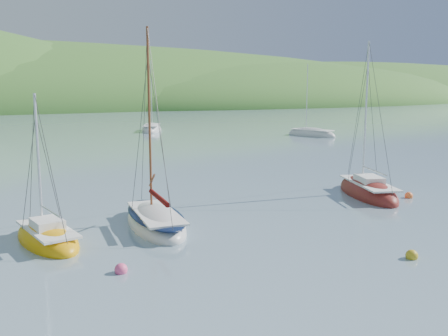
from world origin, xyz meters
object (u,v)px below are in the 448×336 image
sailboat_yellow (48,239)px  distant_sloop_d (311,135)px  sloop_red (368,192)px  distant_sloop_b (152,130)px  daysailer_white (156,222)px

sailboat_yellow → distant_sloop_d: bearing=30.6°
sloop_red → distant_sloop_d: (20.50, 32.47, -0.02)m
sailboat_yellow → distant_sloop_d: distant_sloop_d is taller
distant_sloop_b → distant_sloop_d: size_ratio=1.08×
distant_sloop_d → daysailer_white: bearing=-154.7°
sailboat_yellow → distant_sloop_b: (22.85, 50.66, 0.02)m
sailboat_yellow → distant_sloop_b: 55.57m
sloop_red → distant_sloop_d: bearing=78.1°
daysailer_white → distant_sloop_b: size_ratio=0.89×
distant_sloop_b → sloop_red: bearing=-69.3°
daysailer_white → sailboat_yellow: daysailer_white is taller
sailboat_yellow → daysailer_white: bearing=-6.8°
daysailer_white → distant_sloop_d: 47.92m
sloop_red → distant_sloop_b: (3.37, 50.04, -0.01)m
daysailer_white → sailboat_yellow: size_ratio=1.45×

